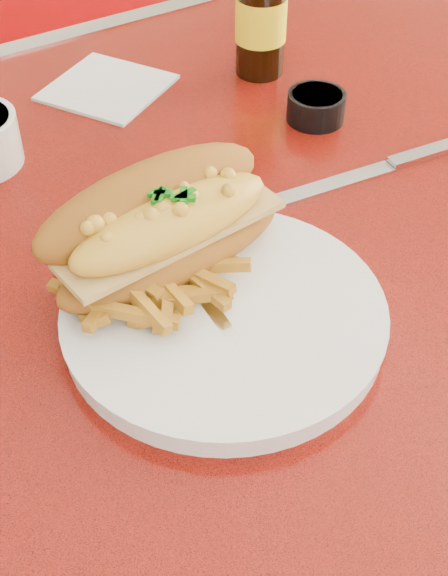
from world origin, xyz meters
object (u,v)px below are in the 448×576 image
fork (182,268)px  diner_table (173,354)px  beer_bottle (261,0)px  knife (381,168)px  sauce_cup_right (316,105)px  dinner_plate (224,316)px  mac_hoagie (164,224)px

fork → diner_table: bearing=-13.2°
beer_bottle → knife: bearing=-93.0°
sauce_cup_right → knife: size_ratio=0.33×
dinner_plate → sauce_cup_right: (0.24, 0.20, 0.01)m
knife → mac_hoagie: bearing=-168.8°
beer_bottle → knife: 0.24m
mac_hoagie → knife: 0.26m
dinner_plate → sauce_cup_right: size_ratio=4.31×
fork → beer_bottle: (0.26, 0.26, 0.07)m
mac_hoagie → sauce_cup_right: (0.25, 0.13, -0.04)m
mac_hoagie → fork: mac_hoagie is taller
mac_hoagie → beer_bottle: 0.36m
diner_table → fork: (-0.02, -0.07, 0.18)m
diner_table → fork: fork is taller
dinner_plate → knife: 0.26m
dinner_plate → beer_bottle: size_ratio=1.48×
dinner_plate → sauce_cup_right: bearing=39.9°
dinner_plate → beer_bottle: (0.25, 0.32, 0.07)m
dinner_plate → sauce_cup_right: 0.32m
mac_hoagie → sauce_cup_right: 0.29m
dinner_plate → fork: same height
mac_hoagie → fork: bearing=-70.2°
diner_table → knife: knife is taller
fork → beer_bottle: bearing=-39.1°
sauce_cup_right → knife: (-0.00, -0.11, -0.01)m
knife → sauce_cup_right: bearing=94.3°
fork → sauce_cup_right: (0.25, 0.15, -0.00)m
sauce_cup_right → mac_hoagie: bearing=-152.5°
mac_hoagie → sauce_cup_right: bearing=22.1°
diner_table → knife: 0.28m
dinner_plate → fork: bearing=93.5°
fork → knife: size_ratio=0.70×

